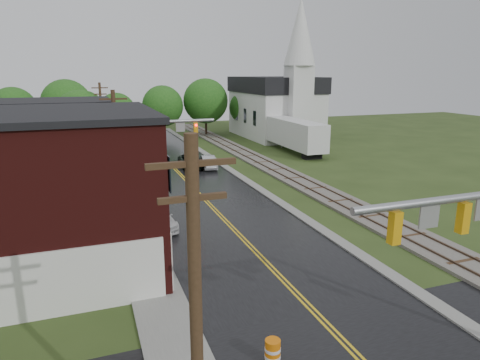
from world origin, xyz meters
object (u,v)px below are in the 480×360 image
tree_left_c (32,129)px  sedan_silver (208,162)px  traffic_signal_near (478,230)px  traffic_signal_far (154,137)px  brick_building (10,196)px  pickup_white (157,218)px  suv_dark (191,161)px  semi_trailer (294,133)px  church (278,100)px  tree_left_e (83,119)px  utility_pole_c (102,120)px  utility_pole_a (196,330)px  construction_barrel (273,352)px  utility_pole_b (117,153)px

tree_left_c → sedan_silver: 18.26m
traffic_signal_near → traffic_signal_far: (-6.94, 25.00, 0.01)m
sedan_silver → brick_building: bearing=-121.3°
traffic_signal_far → pickup_white: (-1.21, -7.65, -4.32)m
traffic_signal_near → traffic_signal_far: same height
suv_dark → semi_trailer: bearing=21.0°
church → traffic_signal_near: bearing=-107.7°
tree_left_e → suv_dark: bearing=-40.8°
utility_pole_c → tree_left_c: 8.16m
church → traffic_signal_near: church is taller
brick_building → sedan_silver: size_ratio=3.52×
utility_pole_a → construction_barrel: 6.89m
semi_trailer → traffic_signal_far: bearing=-144.1°
semi_trailer → construction_barrel: bearing=-117.8°
utility_pole_c → suv_dark: 11.98m
traffic_signal_near → traffic_signal_far: bearing=105.5°
suv_dark → tree_left_c: bearing=171.4°
church → utility_pole_c: church is taller
sedan_silver → utility_pole_a: bearing=-99.7°
utility_pole_b → utility_pole_c: same height
construction_barrel → semi_trailer: bearing=62.2°
brick_building → pickup_white: (7.81, 4.35, -3.50)m
utility_pole_a → utility_pole_c: bearing=90.0°
traffic_signal_near → traffic_signal_far: size_ratio=1.00×
utility_pole_c → tree_left_e: 2.79m
traffic_signal_near → tree_left_c: bearing=114.6°
traffic_signal_near → sedan_silver: size_ratio=1.81×
utility_pole_b → tree_left_c: (-7.05, 17.90, -0.21)m
utility_pole_b → semi_trailer: bearing=39.8°
church → sedan_silver: (-16.50, -18.06, -5.17)m
traffic_signal_near → semi_trailer: size_ratio=0.54×
utility_pole_c → sedan_silver: (10.30, -8.33, -4.05)m
brick_building → suv_dark: size_ratio=2.89×
pickup_white → suv_dark: bearing=62.2°
brick_building → semi_trailer: bearing=42.3°
pickup_white → tree_left_c: bearing=106.8°
construction_barrel → utility_pole_c: bearing=95.3°
semi_trailer → tree_left_e: bearing=170.4°
semi_trailer → construction_barrel: (-19.79, -37.57, -1.95)m
brick_building → tree_left_e: size_ratio=1.75×
utility_pole_c → tree_left_c: (-7.05, -4.10, -0.21)m
traffic_signal_near → utility_pole_b: size_ratio=0.82×
traffic_signal_near → suv_dark: 35.01m
utility_pole_b → suv_dark: 17.51m
brick_building → utility_pole_c: utility_pole_c is taller
traffic_signal_near → utility_pole_a: size_ratio=0.82×
utility_pole_c → suv_dark: (8.61, -7.29, -4.03)m
semi_trailer → construction_barrel: 42.51m
sedan_silver → pickup_white: 18.26m
church → construction_barrel: size_ratio=20.19×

